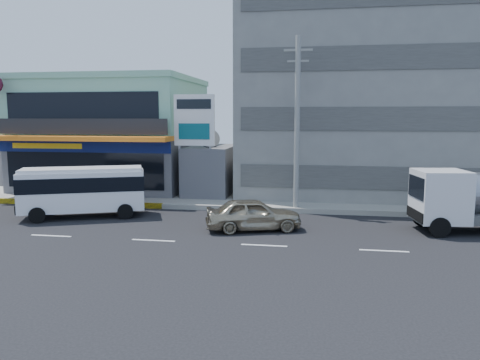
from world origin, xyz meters
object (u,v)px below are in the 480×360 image
object	(u,v)px
billboard	(194,126)
motorcycle_rider	(42,198)
sedan	(253,214)
shop_building	(115,137)
concrete_building	(359,96)
utility_pole_near	(297,123)
satellite_dish	(209,146)
minibus	(83,188)

from	to	relation	value
billboard	motorcycle_rider	size ratio (longest dim) A/B	3.21
sedan	shop_building	bearing A→B (deg)	30.17
shop_building	sedan	distance (m)	16.87
concrete_building	shop_building	bearing A→B (deg)	-176.65
billboard	sedan	world-z (taller)	billboard
utility_pole_near	sedan	bearing A→B (deg)	-111.38
satellite_dish	concrete_building	bearing A→B (deg)	21.80
shop_building	minibus	size ratio (longest dim) A/B	1.81
concrete_building	motorcycle_rider	distance (m)	22.07
concrete_building	utility_pole_near	size ratio (longest dim) A/B	1.60
satellite_dish	minibus	distance (m)	9.03
concrete_building	utility_pole_near	bearing A→B (deg)	-117.76
sedan	minibus	bearing A→B (deg)	64.66
billboard	utility_pole_near	size ratio (longest dim) A/B	0.69
billboard	motorcycle_rider	bearing A→B (deg)	-157.32
utility_pole_near	motorcycle_rider	xyz separation A→B (m)	(-14.98, -1.74, -4.44)
shop_building	minibus	bearing A→B (deg)	-75.71
utility_pole_near	shop_building	bearing A→B (deg)	154.94
motorcycle_rider	sedan	bearing A→B (deg)	-12.70
minibus	motorcycle_rider	world-z (taller)	minibus
utility_pole_near	minibus	size ratio (longest dim) A/B	1.46
utility_pole_near	motorcycle_rider	bearing A→B (deg)	-173.36
minibus	billboard	bearing A→B (deg)	45.59
shop_building	satellite_dish	world-z (taller)	shop_building
sedan	motorcycle_rider	distance (m)	13.47
minibus	satellite_dish	bearing A→B (deg)	51.47
shop_building	billboard	bearing A→B (deg)	-32.32
billboard	utility_pole_near	xyz separation A→B (m)	(6.50, -1.80, 0.22)
satellite_dish	motorcycle_rider	world-z (taller)	satellite_dish
minibus	motorcycle_rider	distance (m)	3.93
satellite_dish	billboard	distance (m)	2.31
billboard	minibus	distance (m)	7.86
shop_building	motorcycle_rider	size ratio (longest dim) A/B	5.77
satellite_dish	shop_building	bearing A→B (deg)	159.79
satellite_dish	sedan	xyz separation A→B (m)	(4.16, -8.30, -2.78)
billboard	utility_pole_near	distance (m)	6.75
satellite_dish	sedan	bearing A→B (deg)	-63.40
concrete_building	utility_pole_near	xyz separation A→B (m)	(-4.00, -7.60, -1.85)
utility_pole_near	sedan	xyz separation A→B (m)	(-1.84, -4.70, -4.36)
satellite_dish	sedan	size ratio (longest dim) A/B	0.32
satellite_dish	motorcycle_rider	size ratio (longest dim) A/B	0.70
utility_pole_near	minibus	world-z (taller)	utility_pole_near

